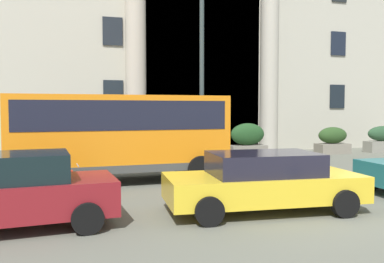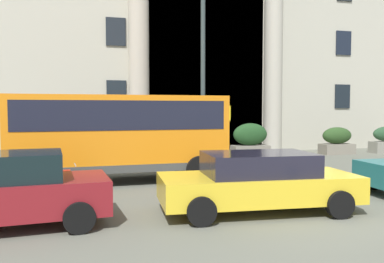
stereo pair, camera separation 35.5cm
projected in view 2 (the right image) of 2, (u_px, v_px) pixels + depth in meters
ground_plane at (315, 218)px, 9.01m from camera, size 80.00×64.00×0.12m
office_building_facade at (163, 34)px, 25.44m from camera, size 41.58×9.77×14.33m
orange_minibus at (120, 131)px, 13.21m from camera, size 6.88×2.64×2.83m
bus_stop_sign at (225, 129)px, 16.31m from camera, size 0.44×0.08×2.52m
hedge_planter_entrance_left at (250, 141)px, 19.67m from camera, size 1.83×0.81×1.70m
hedge_planter_far_west at (337, 141)px, 21.37m from camera, size 1.77×0.86×1.43m
parked_sedan_second at (258, 181)px, 9.33m from camera, size 4.68×2.27×1.38m
parked_estate_mid at (5, 190)px, 8.02m from camera, size 4.15×2.16×1.52m
motorcycle_near_kerb at (53, 181)px, 10.76m from camera, size 1.90×0.55×0.89m
lamppost_plaza_centre at (203, 60)px, 16.35m from camera, size 0.40×0.40×7.55m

